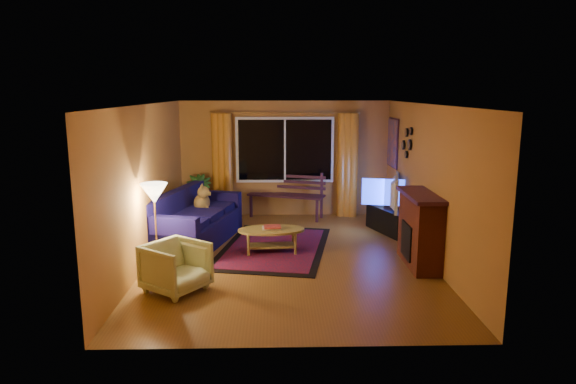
{
  "coord_description": "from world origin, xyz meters",
  "views": [
    {
      "loc": [
        -0.21,
        -8.08,
        2.71
      ],
      "look_at": [
        0.0,
        0.3,
        1.05
      ],
      "focal_mm": 32.0,
      "sensor_mm": 36.0,
      "label": 1
    }
  ],
  "objects_px": {
    "floor_lamp": "(156,229)",
    "tv_console": "(389,220)",
    "bench": "(286,206)",
    "armchair": "(176,265)",
    "coffee_table": "(271,241)",
    "sofa": "(195,218)"
  },
  "relations": [
    {
      "from": "bench",
      "to": "coffee_table",
      "type": "bearing_deg",
      "value": -78.02
    },
    {
      "from": "sofa",
      "to": "tv_console",
      "type": "bearing_deg",
      "value": 24.08
    },
    {
      "from": "bench",
      "to": "armchair",
      "type": "distance_m",
      "value": 4.42
    },
    {
      "from": "bench",
      "to": "tv_console",
      "type": "relative_size",
      "value": 1.44
    },
    {
      "from": "tv_console",
      "to": "sofa",
      "type": "bearing_deg",
      "value": 169.94
    },
    {
      "from": "bench",
      "to": "armchair",
      "type": "relative_size",
      "value": 2.18
    },
    {
      "from": "bench",
      "to": "floor_lamp",
      "type": "xyz_separation_m",
      "value": [
        -2.02,
        -3.37,
        0.43
      ]
    },
    {
      "from": "sofa",
      "to": "tv_console",
      "type": "distance_m",
      "value": 3.71
    },
    {
      "from": "floor_lamp",
      "to": "tv_console",
      "type": "relative_size",
      "value": 1.19
    },
    {
      "from": "sofa",
      "to": "coffee_table",
      "type": "relative_size",
      "value": 2.04
    },
    {
      "from": "sofa",
      "to": "floor_lamp",
      "type": "relative_size",
      "value": 1.7
    },
    {
      "from": "coffee_table",
      "to": "tv_console",
      "type": "distance_m",
      "value": 2.58
    },
    {
      "from": "bench",
      "to": "tv_console",
      "type": "distance_m",
      "value": 2.34
    },
    {
      "from": "bench",
      "to": "sofa",
      "type": "relative_size",
      "value": 0.71
    },
    {
      "from": "coffee_table",
      "to": "sofa",
      "type": "bearing_deg",
      "value": 157.14
    },
    {
      "from": "coffee_table",
      "to": "tv_console",
      "type": "height_order",
      "value": "tv_console"
    },
    {
      "from": "sofa",
      "to": "coffee_table",
      "type": "xyz_separation_m",
      "value": [
        1.37,
        -0.58,
        -0.26
      ]
    },
    {
      "from": "floor_lamp",
      "to": "armchair",
      "type": "bearing_deg",
      "value": -60.43
    },
    {
      "from": "bench",
      "to": "armchair",
      "type": "bearing_deg",
      "value": -92.04
    },
    {
      "from": "floor_lamp",
      "to": "sofa",
      "type": "bearing_deg",
      "value": 76.91
    },
    {
      "from": "armchair",
      "to": "tv_console",
      "type": "height_order",
      "value": "armchair"
    },
    {
      "from": "floor_lamp",
      "to": "coffee_table",
      "type": "height_order",
      "value": "floor_lamp"
    }
  ]
}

